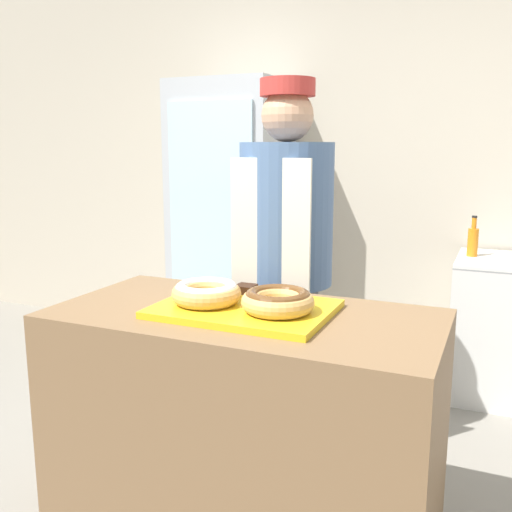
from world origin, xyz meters
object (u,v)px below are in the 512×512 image
(beverage_fridge, at_px, (231,222))
(bottle_orange, at_px, (473,241))
(serving_tray, at_px, (244,309))
(baker_person, at_px, (285,268))
(brownie_back_left, at_px, (246,289))
(brownie_back_right, at_px, (278,293))
(donut_chocolate_glaze, at_px, (278,300))
(donut_light_glaze, at_px, (206,292))

(beverage_fridge, xyz_separation_m, bottle_orange, (1.55, 0.03, -0.03))
(serving_tray, bearing_deg, baker_person, 98.07)
(bottle_orange, bearing_deg, brownie_back_left, -113.32)
(brownie_back_right, bearing_deg, donut_chocolate_glaze, -69.29)
(serving_tray, distance_m, donut_chocolate_glaze, 0.15)
(bottle_orange, bearing_deg, baker_person, -122.25)
(donut_chocolate_glaze, bearing_deg, bottle_orange, 74.42)
(brownie_back_left, xyz_separation_m, bottle_orange, (0.70, 1.64, -0.02))
(serving_tray, height_order, donut_chocolate_glaze, donut_chocolate_glaze)
(brownie_back_left, bearing_deg, beverage_fridge, 117.86)
(donut_light_glaze, bearing_deg, serving_tray, 10.81)
(brownie_back_left, height_order, beverage_fridge, beverage_fridge)
(donut_light_glaze, height_order, brownie_back_right, donut_light_glaze)
(brownie_back_right, height_order, bottle_orange, bottle_orange)
(donut_chocolate_glaze, height_order, brownie_back_left, donut_chocolate_glaze)
(donut_light_glaze, distance_m, brownie_back_left, 0.19)
(donut_light_glaze, relative_size, bottle_orange, 1.03)
(serving_tray, xyz_separation_m, donut_chocolate_glaze, (0.13, -0.03, 0.05))
(brownie_back_left, distance_m, baker_person, 0.48)
(baker_person, bearing_deg, brownie_back_left, -87.10)
(bottle_orange, bearing_deg, donut_light_glaze, -113.06)
(brownie_back_left, bearing_deg, brownie_back_right, 0.00)
(donut_light_glaze, distance_m, bottle_orange, 1.97)
(brownie_back_left, bearing_deg, bottle_orange, 66.68)
(baker_person, xyz_separation_m, beverage_fridge, (-0.82, 1.13, 0.03))
(donut_light_glaze, bearing_deg, brownie_back_right, 42.06)
(donut_chocolate_glaze, distance_m, beverage_fridge, 2.07)
(brownie_back_right, xyz_separation_m, baker_person, (-0.16, 0.48, -0.02))
(donut_chocolate_glaze, height_order, beverage_fridge, beverage_fridge)
(donut_light_glaze, bearing_deg, brownie_back_left, 69.29)
(beverage_fridge, bearing_deg, bottle_orange, 1.10)
(donut_light_glaze, distance_m, brownie_back_right, 0.27)
(brownie_back_left, relative_size, beverage_fridge, 0.04)
(brownie_back_right, distance_m, baker_person, 0.50)
(serving_tray, relative_size, brownie_back_left, 8.36)
(serving_tray, height_order, baker_person, baker_person)
(donut_chocolate_glaze, bearing_deg, donut_light_glaze, 180.00)
(brownie_back_right, distance_m, beverage_fridge, 1.88)
(donut_chocolate_glaze, distance_m, baker_person, 0.70)
(brownie_back_left, bearing_deg, donut_light_glaze, -110.71)
(donut_light_glaze, distance_m, baker_person, 0.66)
(brownie_back_right, bearing_deg, serving_tray, -113.05)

